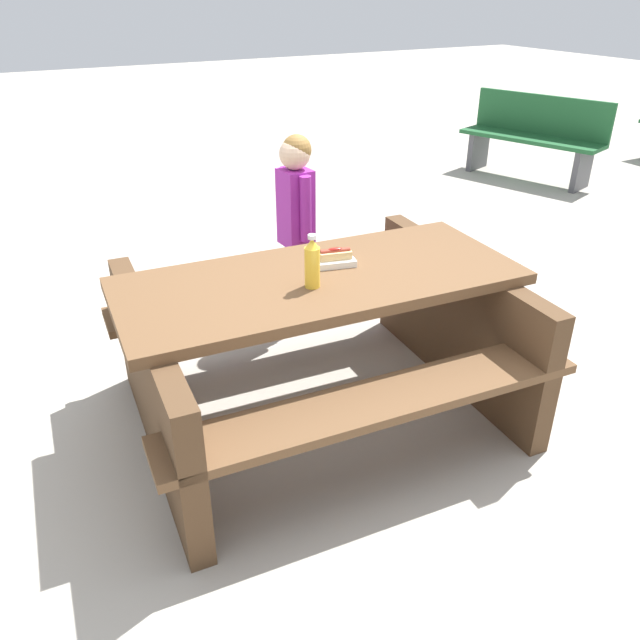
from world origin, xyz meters
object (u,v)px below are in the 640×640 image
object	(u,v)px
soda_bottle	(312,263)
hotdog_tray	(335,258)
child_in_coat	(296,208)
park_bench_near	(534,136)
picnic_table	(320,335)

from	to	relation	value
soda_bottle	hotdog_tray	xyz separation A→B (m)	(0.20, 0.16, -0.08)
child_in_coat	park_bench_near	size ratio (longest dim) A/B	0.75
hotdog_tray	soda_bottle	bearing A→B (deg)	-141.69
soda_bottle	picnic_table	bearing A→B (deg)	45.69
picnic_table	park_bench_near	size ratio (longest dim) A/B	1.22
child_in_coat	park_bench_near	bearing A→B (deg)	25.66
picnic_table	soda_bottle	distance (m)	0.43
park_bench_near	hotdog_tray	bearing A→B (deg)	-146.27
hotdog_tray	park_bench_near	distance (m)	4.71
picnic_table	hotdog_tray	distance (m)	0.36
picnic_table	child_in_coat	size ratio (longest dim) A/B	1.63
soda_bottle	park_bench_near	world-z (taller)	soda_bottle
picnic_table	park_bench_near	distance (m)	4.84
soda_bottle	child_in_coat	bearing A→B (deg)	67.37
soda_bottle	park_bench_near	bearing A→B (deg)	33.97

